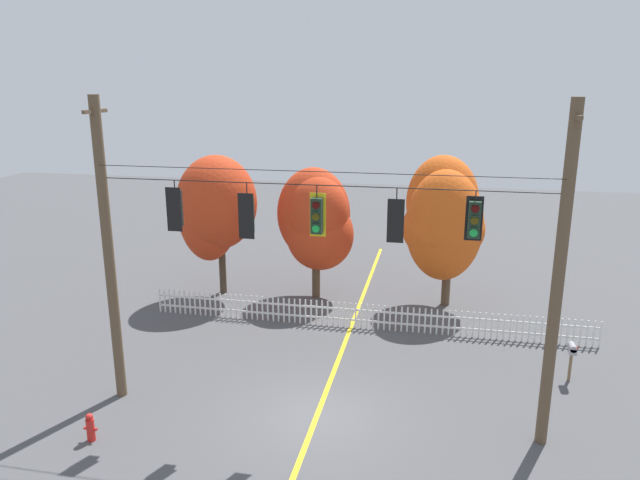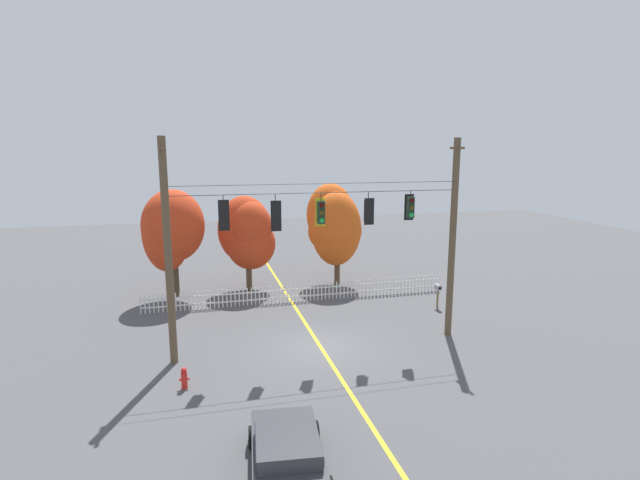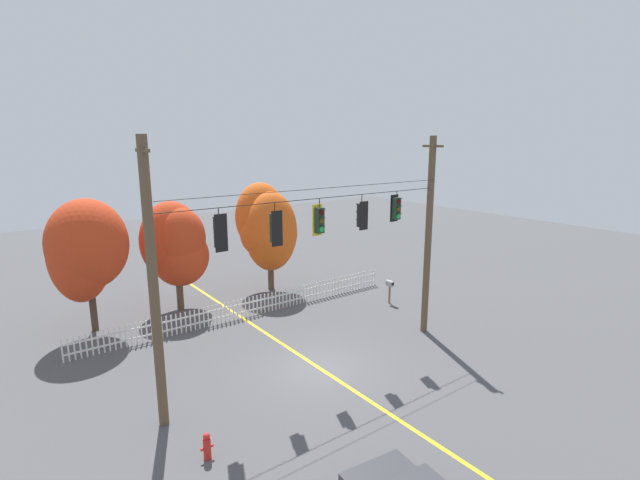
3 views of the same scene
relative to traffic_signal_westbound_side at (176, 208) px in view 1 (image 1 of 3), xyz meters
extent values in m
plane|color=#4C4C4F|center=(3.97, 0.01, -5.98)|extent=(80.00, 80.00, 0.00)
cube|color=gold|center=(3.97, 0.01, -5.98)|extent=(0.16, 36.00, 0.01)
cylinder|color=brown|center=(-2.19, 0.01, -1.46)|extent=(0.31, 0.31, 9.04)
cylinder|color=brown|center=(10.13, 0.01, -1.46)|extent=(0.31, 0.31, 9.04)
cube|color=brown|center=(-2.19, 0.01, 2.61)|extent=(0.10, 1.10, 0.10)
cube|color=brown|center=(10.13, 0.01, 2.61)|extent=(0.10, 1.10, 0.10)
cylinder|color=black|center=(3.97, 0.01, 0.79)|extent=(12.12, 0.02, 0.02)
cylinder|color=black|center=(3.97, -0.24, 1.18)|extent=(12.12, 0.02, 0.02)
cylinder|color=black|center=(0.00, 0.01, 0.64)|extent=(0.03, 0.03, 0.30)
cube|color=black|center=(0.00, -0.12, 0.00)|extent=(0.43, 0.02, 1.23)
cube|color=black|center=(0.00, 0.01, 0.00)|extent=(0.30, 0.24, 0.99)
cylinder|color=#410706|center=(0.00, 0.14, 0.33)|extent=(0.20, 0.03, 0.20)
cube|color=black|center=(0.00, 0.19, 0.44)|extent=(0.22, 0.12, 0.06)
cylinder|color=#463B09|center=(0.00, 0.14, 0.00)|extent=(0.20, 0.03, 0.20)
cube|color=black|center=(0.00, 0.19, 0.11)|extent=(0.22, 0.12, 0.06)
cylinder|color=green|center=(0.00, 0.14, -0.33)|extent=(0.20, 0.03, 0.20)
cube|color=black|center=(0.00, 0.19, -0.22)|extent=(0.22, 0.12, 0.06)
cylinder|color=black|center=(2.07, 0.01, 0.60)|extent=(0.03, 0.03, 0.38)
cube|color=black|center=(2.07, -0.12, -0.10)|extent=(0.43, 0.02, 1.25)
cube|color=#1E3323|center=(2.07, 0.01, -0.10)|extent=(0.30, 0.24, 1.01)
cylinder|color=#410706|center=(2.07, 0.14, 0.24)|extent=(0.20, 0.03, 0.20)
cube|color=#1E3323|center=(2.07, 0.19, 0.35)|extent=(0.22, 0.12, 0.06)
cylinder|color=#463B09|center=(2.07, 0.14, -0.10)|extent=(0.20, 0.03, 0.20)
cube|color=#1E3323|center=(2.07, 0.19, 0.02)|extent=(0.22, 0.12, 0.06)
cylinder|color=green|center=(2.07, 0.14, -0.43)|extent=(0.20, 0.03, 0.20)
cube|color=#1E3323|center=(2.07, 0.19, -0.32)|extent=(0.22, 0.12, 0.06)
cylinder|color=black|center=(3.98, 0.01, 0.62)|extent=(0.03, 0.03, 0.34)
cube|color=yellow|center=(3.98, 0.14, -0.03)|extent=(0.43, 0.02, 1.18)
cube|color=#1E3323|center=(3.98, 0.01, -0.03)|extent=(0.30, 0.24, 0.95)
cylinder|color=#410706|center=(3.98, -0.13, 0.28)|extent=(0.20, 0.03, 0.20)
cube|color=#1E3323|center=(3.98, -0.17, 0.40)|extent=(0.22, 0.12, 0.06)
cylinder|color=#463B09|center=(3.98, -0.13, -0.03)|extent=(0.20, 0.03, 0.20)
cube|color=#1E3323|center=(3.98, -0.17, 0.08)|extent=(0.22, 0.12, 0.06)
cylinder|color=green|center=(3.98, -0.13, -0.35)|extent=(0.20, 0.03, 0.20)
cube|color=#1E3323|center=(3.98, -0.17, -0.23)|extent=(0.22, 0.12, 0.06)
cylinder|color=black|center=(6.06, 0.01, 0.60)|extent=(0.03, 0.03, 0.37)
cube|color=black|center=(6.06, -0.12, -0.04)|extent=(0.43, 0.02, 1.14)
cube|color=black|center=(6.06, 0.01, -0.04)|extent=(0.30, 0.24, 0.92)
cylinder|color=#410706|center=(6.06, 0.14, 0.26)|extent=(0.20, 0.03, 0.20)
cube|color=black|center=(6.06, 0.19, 0.38)|extent=(0.22, 0.12, 0.06)
cylinder|color=#463B09|center=(6.06, 0.14, -0.04)|extent=(0.20, 0.03, 0.20)
cube|color=black|center=(6.06, 0.19, 0.07)|extent=(0.22, 0.12, 0.06)
cylinder|color=green|center=(6.06, 0.14, -0.35)|extent=(0.20, 0.03, 0.20)
cube|color=black|center=(6.06, 0.19, -0.23)|extent=(0.22, 0.12, 0.06)
cylinder|color=black|center=(8.01, 0.01, 0.65)|extent=(0.03, 0.03, 0.27)
cube|color=black|center=(8.01, 0.14, 0.05)|extent=(0.43, 0.02, 1.15)
cube|color=#1E3323|center=(8.01, 0.01, 0.05)|extent=(0.30, 0.24, 0.92)
cylinder|color=#410706|center=(8.01, -0.13, 0.36)|extent=(0.20, 0.03, 0.20)
cube|color=#1E3323|center=(8.01, -0.17, 0.48)|extent=(0.22, 0.12, 0.06)
cylinder|color=#463B09|center=(8.01, -0.13, 0.05)|extent=(0.20, 0.03, 0.20)
cube|color=#1E3323|center=(8.01, -0.17, 0.17)|extent=(0.22, 0.12, 0.06)
cylinder|color=green|center=(8.01, -0.13, -0.25)|extent=(0.20, 0.03, 0.20)
cube|color=#1E3323|center=(8.01, -0.17, -0.14)|extent=(0.22, 0.12, 0.06)
cube|color=white|center=(-4.12, 6.55, -5.47)|extent=(0.06, 0.04, 1.02)
cube|color=white|center=(-3.89, 6.55, -5.47)|extent=(0.06, 0.04, 1.02)
cube|color=white|center=(-3.67, 6.55, -5.47)|extent=(0.06, 0.04, 1.02)
cube|color=white|center=(-3.45, 6.55, -5.47)|extent=(0.06, 0.04, 1.02)
cube|color=white|center=(-3.22, 6.55, -5.47)|extent=(0.06, 0.04, 1.02)
cube|color=white|center=(-3.00, 6.55, -5.47)|extent=(0.06, 0.04, 1.02)
cube|color=white|center=(-2.78, 6.55, -5.47)|extent=(0.06, 0.04, 1.02)
cube|color=white|center=(-2.55, 6.55, -5.47)|extent=(0.06, 0.04, 1.02)
cube|color=white|center=(-2.33, 6.55, -5.47)|extent=(0.06, 0.04, 1.02)
cube|color=white|center=(-2.10, 6.55, -5.47)|extent=(0.06, 0.04, 1.02)
cube|color=white|center=(-1.88, 6.55, -5.47)|extent=(0.06, 0.04, 1.02)
cube|color=white|center=(-1.66, 6.55, -5.47)|extent=(0.06, 0.04, 1.02)
cube|color=white|center=(-1.43, 6.55, -5.47)|extent=(0.06, 0.04, 1.02)
cube|color=white|center=(-1.21, 6.55, -5.47)|extent=(0.06, 0.04, 1.02)
cube|color=white|center=(-0.99, 6.55, -5.47)|extent=(0.06, 0.04, 1.02)
cube|color=white|center=(-0.76, 6.55, -5.47)|extent=(0.06, 0.04, 1.02)
cube|color=white|center=(-0.54, 6.55, -5.47)|extent=(0.06, 0.04, 1.02)
cube|color=white|center=(-0.32, 6.55, -5.47)|extent=(0.06, 0.04, 1.02)
cube|color=white|center=(-0.09, 6.55, -5.47)|extent=(0.06, 0.04, 1.02)
cube|color=white|center=(0.13, 6.55, -5.47)|extent=(0.06, 0.04, 1.02)
cube|color=white|center=(0.35, 6.55, -5.47)|extent=(0.06, 0.04, 1.02)
cube|color=white|center=(0.58, 6.55, -5.47)|extent=(0.06, 0.04, 1.02)
cube|color=white|center=(0.80, 6.55, -5.47)|extent=(0.06, 0.04, 1.02)
cube|color=white|center=(1.03, 6.55, -5.47)|extent=(0.06, 0.04, 1.02)
cube|color=white|center=(1.25, 6.55, -5.47)|extent=(0.06, 0.04, 1.02)
cube|color=white|center=(1.47, 6.55, -5.47)|extent=(0.06, 0.04, 1.02)
cube|color=white|center=(1.70, 6.55, -5.47)|extent=(0.06, 0.04, 1.02)
cube|color=white|center=(1.92, 6.55, -5.47)|extent=(0.06, 0.04, 1.02)
cube|color=white|center=(2.14, 6.55, -5.47)|extent=(0.06, 0.04, 1.02)
cube|color=white|center=(2.37, 6.55, -5.47)|extent=(0.06, 0.04, 1.02)
cube|color=white|center=(2.59, 6.55, -5.47)|extent=(0.06, 0.04, 1.02)
cube|color=white|center=(2.81, 6.55, -5.47)|extent=(0.06, 0.04, 1.02)
cube|color=white|center=(3.04, 6.55, -5.47)|extent=(0.06, 0.04, 1.02)
cube|color=white|center=(3.26, 6.55, -5.47)|extent=(0.06, 0.04, 1.02)
cube|color=white|center=(3.48, 6.55, -5.47)|extent=(0.06, 0.04, 1.02)
cube|color=white|center=(3.71, 6.55, -5.47)|extent=(0.06, 0.04, 1.02)
cube|color=white|center=(3.93, 6.55, -5.47)|extent=(0.06, 0.04, 1.02)
cube|color=white|center=(4.15, 6.55, -5.47)|extent=(0.06, 0.04, 1.02)
cube|color=white|center=(4.38, 6.55, -5.47)|extent=(0.06, 0.04, 1.02)
cube|color=white|center=(4.60, 6.55, -5.47)|extent=(0.06, 0.04, 1.02)
cube|color=white|center=(4.83, 6.55, -5.47)|extent=(0.06, 0.04, 1.02)
cube|color=white|center=(5.05, 6.55, -5.47)|extent=(0.06, 0.04, 1.02)
cube|color=white|center=(5.27, 6.55, -5.47)|extent=(0.06, 0.04, 1.02)
cube|color=white|center=(5.50, 6.55, -5.47)|extent=(0.06, 0.04, 1.02)
cube|color=white|center=(5.72, 6.55, -5.47)|extent=(0.06, 0.04, 1.02)
cube|color=white|center=(5.94, 6.55, -5.47)|extent=(0.06, 0.04, 1.02)
cube|color=white|center=(6.17, 6.55, -5.47)|extent=(0.06, 0.04, 1.02)
cube|color=white|center=(6.39, 6.55, -5.47)|extent=(0.06, 0.04, 1.02)
cube|color=white|center=(6.61, 6.55, -5.47)|extent=(0.06, 0.04, 1.02)
cube|color=white|center=(6.84, 6.55, -5.47)|extent=(0.06, 0.04, 1.02)
cube|color=white|center=(7.06, 6.55, -5.47)|extent=(0.06, 0.04, 1.02)
cube|color=white|center=(7.28, 6.55, -5.47)|extent=(0.06, 0.04, 1.02)
cube|color=white|center=(7.51, 6.55, -5.47)|extent=(0.06, 0.04, 1.02)
cube|color=white|center=(7.73, 6.55, -5.47)|extent=(0.06, 0.04, 1.02)
cube|color=white|center=(7.96, 6.55, -5.47)|extent=(0.06, 0.04, 1.02)
cube|color=white|center=(8.18, 6.55, -5.47)|extent=(0.06, 0.04, 1.02)
cube|color=white|center=(8.40, 6.55, -5.47)|extent=(0.06, 0.04, 1.02)
cube|color=white|center=(8.63, 6.55, -5.47)|extent=(0.06, 0.04, 1.02)
cube|color=white|center=(8.85, 6.55, -5.47)|extent=(0.06, 0.04, 1.02)
cube|color=white|center=(9.07, 6.55, -5.47)|extent=(0.06, 0.04, 1.02)
cube|color=white|center=(9.30, 6.55, -5.47)|extent=(0.06, 0.04, 1.02)
cube|color=white|center=(9.52, 6.55, -5.47)|extent=(0.06, 0.04, 1.02)
cube|color=white|center=(9.74, 6.55, -5.47)|extent=(0.06, 0.04, 1.02)
cube|color=white|center=(9.97, 6.55, -5.47)|extent=(0.06, 0.04, 1.02)
cube|color=white|center=(10.19, 6.55, -5.47)|extent=(0.06, 0.04, 1.02)
cube|color=white|center=(10.41, 6.55, -5.47)|extent=(0.06, 0.04, 1.02)
cube|color=white|center=(10.64, 6.55, -5.47)|extent=(0.06, 0.04, 1.02)
cube|color=white|center=(10.86, 6.55, -5.47)|extent=(0.06, 0.04, 1.02)
cube|color=white|center=(11.08, 6.55, -5.47)|extent=(0.06, 0.04, 1.02)
cube|color=white|center=(11.31, 6.55, -5.47)|extent=(0.06, 0.04, 1.02)
cube|color=white|center=(11.53, 6.55, -5.47)|extent=(0.06, 0.04, 1.02)
cube|color=white|center=(11.76, 6.55, -5.47)|extent=(0.06, 0.04, 1.02)
cube|color=white|center=(11.98, 6.55, -5.47)|extent=(0.06, 0.04, 1.02)
cube|color=white|center=(12.20, 6.55, -5.47)|extent=(0.06, 0.04, 1.02)
cube|color=white|center=(12.43, 6.55, -5.47)|extent=(0.06, 0.04, 1.02)
cube|color=white|center=(12.65, 6.55, -5.47)|extent=(0.06, 0.04, 1.02)
cube|color=white|center=(12.87, 6.55, -5.47)|extent=(0.06, 0.04, 1.02)
cube|color=white|center=(13.10, 6.55, -5.47)|extent=(0.06, 0.04, 1.02)
cube|color=white|center=(4.49, 6.58, -5.68)|extent=(17.21, 0.03, 0.08)
cube|color=white|center=(4.49, 6.58, -5.25)|extent=(17.21, 0.03, 0.08)
cylinder|color=#473828|center=(-2.36, 9.33, -4.68)|extent=(0.31, 0.31, 2.61)
ellipsoid|color=red|center=(-2.76, 8.93, -2.08)|extent=(2.66, 2.63, 4.50)
ellipsoid|color=red|center=(-2.35, 8.99, -1.71)|extent=(3.51, 3.34, 4.13)
cylinder|color=brown|center=(1.91, 9.65, -4.98)|extent=(0.36, 0.36, 2.01)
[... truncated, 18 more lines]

